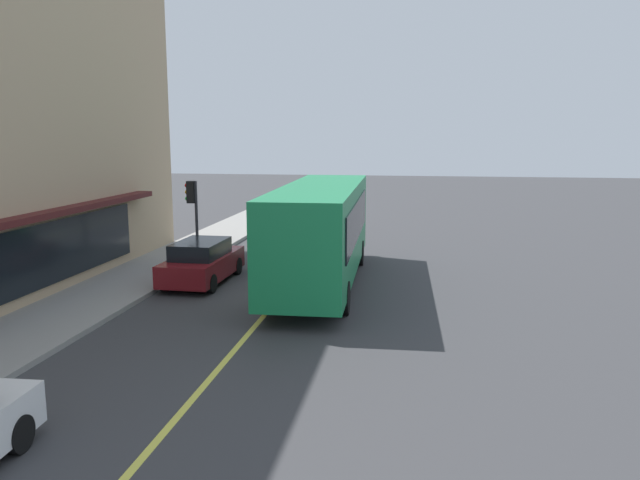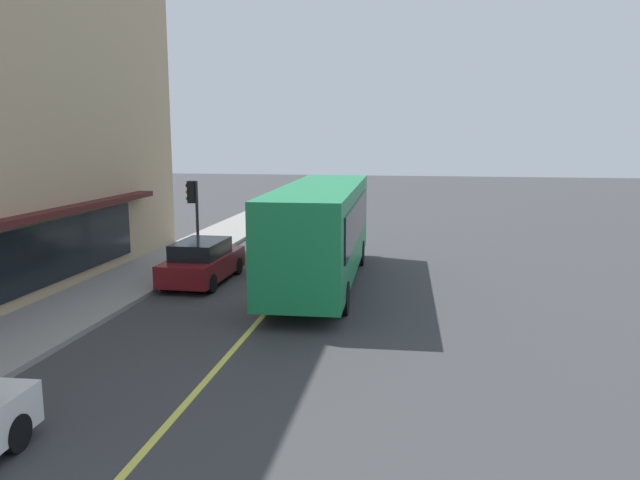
{
  "view_description": "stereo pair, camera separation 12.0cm",
  "coord_description": "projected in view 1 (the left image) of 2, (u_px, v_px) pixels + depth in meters",
  "views": [
    {
      "loc": [
        -19.8,
        -4.34,
        5.23
      ],
      "look_at": [
        1.16,
        -1.03,
        1.6
      ],
      "focal_mm": 34.8,
      "sensor_mm": 36.0,
      "label": 1
    },
    {
      "loc": [
        -19.78,
        -4.46,
        5.23
      ],
      "look_at": [
        1.16,
        -1.03,
        1.6
      ],
      "focal_mm": 34.8,
      "sensor_mm": 36.0,
      "label": 2
    }
  ],
  "objects": [
    {
      "name": "bus",
      "position": [
        321.0,
        229.0,
        21.5
      ],
      "size": [
        11.2,
        2.86,
        3.5
      ],
      "color": "#197F47",
      "rests_on": "ground"
    },
    {
      "name": "traffic_light",
      "position": [
        192.0,
        201.0,
        25.33
      ],
      "size": [
        0.3,
        0.52,
        3.2
      ],
      "color": "#2D2D33",
      "rests_on": "sidewalk"
    },
    {
      "name": "sidewalk",
      "position": [
        126.0,
        283.0,
        21.69
      ],
      "size": [
        80.0,
        2.96,
        0.15
      ],
      "primitive_type": "cube",
      "color": "gray",
      "rests_on": "ground"
    },
    {
      "name": "ground",
      "position": [
        285.0,
        292.0,
        20.83
      ],
      "size": [
        120.0,
        120.0,
        0.0
      ],
      "primitive_type": "plane",
      "color": "#38383A"
    },
    {
      "name": "lane_centre_stripe",
      "position": [
        284.0,
        292.0,
        20.83
      ],
      "size": [
        36.0,
        0.16,
        0.01
      ],
      "primitive_type": "cube",
      "color": "#D8D14C",
      "rests_on": "ground"
    },
    {
      "name": "car_maroon",
      "position": [
        202.0,
        262.0,
        22.03
      ],
      "size": [
        4.33,
        1.92,
        1.52
      ],
      "color": "maroon",
      "rests_on": "ground"
    }
  ]
}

